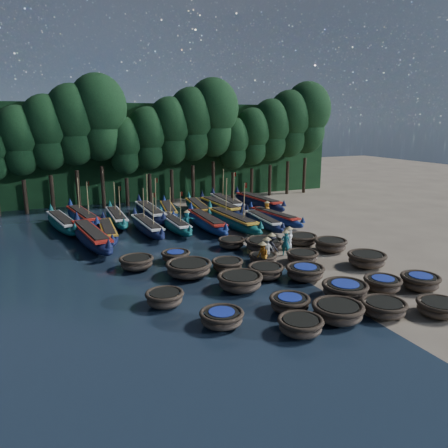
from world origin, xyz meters
name	(u,v)px	position (x,y,z in m)	size (l,w,h in m)	color
ground	(265,257)	(0.00, 0.00, 0.00)	(120.00, 120.00, 0.00)	gray
foliage_wall	(161,152)	(0.00, 23.50, 5.00)	(40.00, 3.00, 10.00)	black
coracle_1	(300,325)	(-3.60, -9.46, 0.39)	(2.08, 2.08, 0.69)	brown
coracle_2	(338,312)	(-1.49, -9.12, 0.45)	(2.23, 2.23, 0.79)	brown
coracle_3	(384,308)	(0.69, -9.49, 0.39)	(2.17, 2.17, 0.68)	brown
coracle_4	(439,308)	(2.93, -10.45, 0.38)	(2.33, 2.33, 0.67)	brown
coracle_5	(222,318)	(-6.21, -7.57, 0.39)	(1.88, 1.88, 0.68)	brown
coracle_6	(290,303)	(-2.87, -7.49, 0.42)	(2.02, 2.02, 0.73)	brown
coracle_7	(345,290)	(0.37, -7.26, 0.45)	(2.54, 2.54, 0.78)	brown
coracle_8	(383,284)	(2.64, -7.33, 0.42)	(2.01, 2.01, 0.73)	brown
coracle_9	(420,281)	(4.55, -7.90, 0.46)	(2.16, 2.16, 0.79)	brown
coracle_10	(165,298)	(-7.82, -4.68, 0.42)	(2.16, 2.16, 0.73)	brown
coracle_11	(240,281)	(-3.80, -4.31, 0.48)	(2.56, 2.56, 0.84)	brown
coracle_12	(266,271)	(-1.80, -3.33, 0.42)	(1.96, 1.96, 0.73)	brown
coracle_13	(305,272)	(0.01, -4.41, 0.45)	(2.53, 2.53, 0.78)	brown
coracle_14	(367,259)	(4.51, -4.07, 0.48)	(2.40, 2.40, 0.85)	brown
coracle_15	(189,268)	(-5.51, -1.39, 0.47)	(3.10, 3.10, 0.83)	brown
coracle_16	(227,265)	(-3.25, -1.52, 0.40)	(2.00, 2.00, 0.70)	brown
coracle_17	(263,258)	(-0.80, -1.19, 0.37)	(2.08, 2.08, 0.64)	brown
coracle_18	(302,256)	(1.50, -1.90, 0.40)	(2.12, 2.12, 0.70)	brown
coracle_19	(331,245)	(4.47, -0.70, 0.48)	(2.25, 2.25, 0.83)	brown
coracle_20	(136,262)	(-7.88, 0.90, 0.43)	(2.27, 2.27, 0.75)	brown
coracle_21	(176,256)	(-5.41, 1.32, 0.38)	(2.03, 2.03, 0.65)	brown
coracle_22	(231,243)	(-1.14, 2.57, 0.40)	(1.91, 1.91, 0.69)	brown
coracle_23	(264,245)	(0.50, 1.04, 0.47)	(2.49, 2.49, 0.83)	brown
coracle_24	(302,239)	(3.59, 1.33, 0.42)	(2.48, 2.48, 0.74)	brown
long_boat_1	(91,236)	(-9.61, 7.10, 0.62)	(2.63, 9.14, 1.62)	#10123D
long_boat_2	(108,231)	(-8.29, 8.56, 0.50)	(1.77, 7.42, 1.31)	#10123D
long_boat_3	(147,226)	(-5.30, 8.83, 0.52)	(1.62, 7.73, 3.28)	#10123D
long_boat_4	(174,224)	(-3.18, 8.83, 0.51)	(1.43, 7.60, 3.23)	#0F5550
long_boat_5	(207,222)	(-0.70, 8.20, 0.57)	(1.72, 8.45, 1.49)	navy
long_boat_6	(232,220)	(1.29, 7.69, 0.60)	(2.07, 8.94, 3.80)	#0F5550
long_boat_7	(263,221)	(3.67, 6.97, 0.49)	(1.83, 7.27, 1.28)	#10123D
long_boat_8	(275,217)	(5.21, 7.82, 0.50)	(2.15, 7.46, 1.32)	navy
long_boat_9	(62,223)	(-11.13, 12.50, 0.56)	(2.71, 8.20, 1.46)	#0F5550
long_boat_10	(83,217)	(-9.45, 13.86, 0.59)	(2.75, 8.61, 3.69)	navy
long_boat_11	(117,218)	(-6.89, 12.78, 0.53)	(1.55, 7.82, 3.32)	#0F5550
long_boat_12	(150,212)	(-3.91, 13.39, 0.60)	(1.57, 8.84, 3.75)	#10123D
long_boat_13	(168,210)	(-2.08, 14.03, 0.50)	(2.54, 7.39, 1.32)	navy
long_boat_14	(198,208)	(0.61, 13.68, 0.56)	(2.43, 8.29, 1.47)	#0F5550
long_boat_15	(220,207)	(2.54, 13.07, 0.59)	(1.92, 8.82, 1.55)	#10123D
long_boat_16	(227,203)	(3.87, 14.66, 0.59)	(2.09, 8.76, 3.73)	#10123D
long_boat_17	(258,202)	(6.98, 14.03, 0.60)	(2.16, 8.99, 1.58)	#10123D
fisherman_0	(289,238)	(2.19, 0.74, 0.82)	(0.87, 0.83, 1.70)	silver
fisherman_1	(286,242)	(1.37, -0.20, 0.90)	(0.68, 0.67, 1.78)	#1B6C74
fisherman_2	(263,255)	(-1.19, -1.85, 0.82)	(0.65, 0.80, 1.73)	#BA6D18
fisherman_3	(271,246)	(0.14, -0.55, 0.84)	(0.94, 1.17, 1.79)	black
fisherman_4	(267,251)	(-0.66, -1.40, 0.89)	(1.00, 0.52, 1.84)	silver
fisherman_5	(187,220)	(-2.22, 8.52, 0.79)	(1.45, 0.82, 1.69)	#1B6C74
fisherman_6	(267,210)	(5.33, 9.37, 0.83)	(0.82, 0.88, 1.71)	#BA6D18
tree_1	(19,140)	(-13.70, 20.00, 6.65)	(4.09, 4.09, 9.65)	black
tree_2	(47,132)	(-11.40, 20.00, 7.32)	(4.51, 4.51, 10.63)	black
tree_3	(73,124)	(-9.10, 20.00, 8.00)	(4.92, 4.92, 11.60)	black
tree_4	(98,116)	(-6.80, 20.00, 8.67)	(5.34, 5.34, 12.58)	black
tree_5	(125,145)	(-4.50, 20.00, 5.97)	(3.68, 3.68, 8.68)	black
tree_6	(148,138)	(-2.20, 20.00, 6.65)	(4.09, 4.09, 9.65)	black
tree_7	(170,131)	(0.10, 20.00, 7.32)	(4.51, 4.51, 10.63)	black
tree_8	(192,123)	(2.40, 20.00, 8.00)	(4.92, 4.92, 11.60)	black
tree_9	(213,117)	(4.70, 20.00, 8.67)	(5.34, 5.34, 12.58)	black
tree_10	(233,143)	(7.00, 20.00, 5.97)	(3.68, 3.68, 8.68)	black
tree_11	(252,136)	(9.30, 20.00, 6.65)	(4.09, 4.09, 9.65)	black
tree_12	(271,129)	(11.60, 20.00, 7.32)	(4.51, 4.51, 10.63)	black
tree_13	(289,123)	(13.90, 20.00, 8.00)	(4.92, 4.92, 11.60)	black
tree_14	(307,117)	(16.20, 20.00, 8.67)	(5.34, 5.34, 12.58)	black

